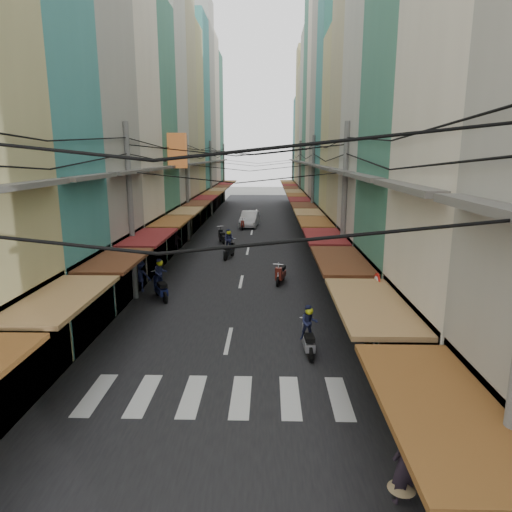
% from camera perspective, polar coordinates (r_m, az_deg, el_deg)
% --- Properties ---
extents(ground, '(160.00, 160.00, 0.00)m').
position_cam_1_polar(ground, '(19.10, -2.94, -8.19)').
color(ground, slate).
rests_on(ground, ground).
extents(road, '(10.00, 80.00, 0.02)m').
position_cam_1_polar(road, '(38.43, -0.65, 2.47)').
color(road, black).
rests_on(road, ground).
extents(sidewalk_left, '(3.00, 80.00, 0.06)m').
position_cam_1_polar(sidewalk_left, '(39.21, -10.19, 2.50)').
color(sidewalk_left, slate).
rests_on(sidewalk_left, ground).
extents(sidewalk_right, '(3.00, 80.00, 0.06)m').
position_cam_1_polar(sidewalk_right, '(38.73, 9.02, 2.42)').
color(sidewalk_right, slate).
rests_on(sidewalk_right, ground).
extents(crosswalk, '(7.55, 2.40, 0.01)m').
position_cam_1_polar(crosswalk, '(13.67, -4.96, -17.04)').
color(crosswalk, silver).
rests_on(crosswalk, ground).
extents(building_row_left, '(7.80, 67.67, 23.70)m').
position_cam_1_polar(building_row_left, '(35.74, -14.30, 17.05)').
color(building_row_left, beige).
rests_on(building_row_left, ground).
extents(building_row_right, '(7.80, 68.98, 22.59)m').
position_cam_1_polar(building_row_right, '(34.95, 12.74, 16.63)').
color(building_row_right, teal).
rests_on(building_row_right, ground).
extents(utility_poles, '(10.20, 66.13, 8.20)m').
position_cam_1_polar(utility_poles, '(32.85, -1.01, 12.28)').
color(utility_poles, slate).
rests_on(utility_poles, ground).
extents(white_car, '(5.26, 2.42, 1.81)m').
position_cam_1_polar(white_car, '(43.85, -0.80, 3.72)').
color(white_car, silver).
rests_on(white_car, ground).
extents(bicycle, '(1.67, 0.74, 1.12)m').
position_cam_1_polar(bicycle, '(18.45, 19.32, -9.70)').
color(bicycle, black).
rests_on(bicycle, ground).
extents(moving_scooters, '(7.04, 28.54, 1.98)m').
position_cam_1_polar(moving_scooters, '(26.33, -3.36, -1.08)').
color(moving_scooters, black).
rests_on(moving_scooters, ground).
extents(parked_scooters, '(12.79, 13.97, 0.99)m').
position_cam_1_polar(parked_scooters, '(16.88, 11.37, -9.58)').
color(parked_scooters, black).
rests_on(parked_scooters, ground).
extents(pedestrians, '(11.31, 24.66, 2.13)m').
position_cam_1_polar(pedestrians, '(21.13, -13.08, -3.60)').
color(pedestrians, '#281F29').
rests_on(pedestrians, ground).
extents(market_umbrella, '(2.53, 2.53, 2.67)m').
position_cam_1_polar(market_umbrella, '(13.06, 27.91, -8.72)').
color(market_umbrella, '#B2B2B7').
rests_on(market_umbrella, ground).
extents(traffic_sign, '(0.10, 0.71, 3.25)m').
position_cam_1_polar(traffic_sign, '(14.55, 14.78, -5.31)').
color(traffic_sign, slate).
rests_on(traffic_sign, ground).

